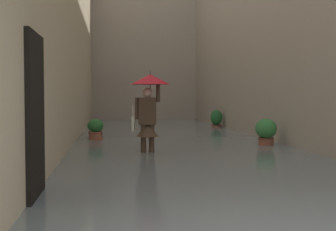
{
  "coord_description": "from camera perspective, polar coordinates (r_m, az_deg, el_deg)",
  "views": [
    {
      "loc": [
        1.68,
        3.15,
        1.44
      ],
      "look_at": [
        0.36,
        -7.63,
        0.96
      ],
      "focal_mm": 49.61,
      "sensor_mm": 36.0,
      "label": 1
    }
  ],
  "objects": [
    {
      "name": "potted_plant_near_left",
      "position": [
        11.86,
        11.95,
        -2.13
      ],
      "size": [
        0.53,
        0.53,
        0.84
      ],
      "color": "brown",
      "rests_on": "ground_plane"
    },
    {
      "name": "building_facade_far",
      "position": [
        24.69,
        -3.07,
        10.35
      ],
      "size": [
        8.87,
        1.8,
        9.57
      ],
      "primitive_type": "cube",
      "color": "#A89989",
      "rests_on": "ground_plane"
    },
    {
      "name": "person_wading",
      "position": [
        10.12,
        -2.41,
        1.77
      ],
      "size": [
        0.87,
        0.87,
        1.96
      ],
      "color": "#4C4233",
      "rests_on": "ground_plane"
    },
    {
      "name": "ground_plane",
      "position": [
        13.51,
        0.2,
        -3.56
      ],
      "size": [
        60.0,
        60.0,
        0.0
      ],
      "primitive_type": "plane",
      "color": "gray"
    },
    {
      "name": "potted_plant_mid_left",
      "position": [
        17.89,
        5.96,
        -0.64
      ],
      "size": [
        0.45,
        0.45,
        0.87
      ],
      "color": "brown",
      "rests_on": "ground_plane"
    },
    {
      "name": "potted_plant_near_right",
      "position": [
        13.12,
        -8.9,
        -1.97
      ],
      "size": [
        0.44,
        0.44,
        0.76
      ],
      "color": "#9E563D",
      "rests_on": "ground_plane"
    },
    {
      "name": "flood_water",
      "position": [
        13.5,
        0.2,
        -3.17
      ],
      "size": [
        6.07,
        26.35,
        0.19
      ],
      "primitive_type": "cube",
      "color": "slate",
      "rests_on": "ground_plane"
    }
  ]
}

